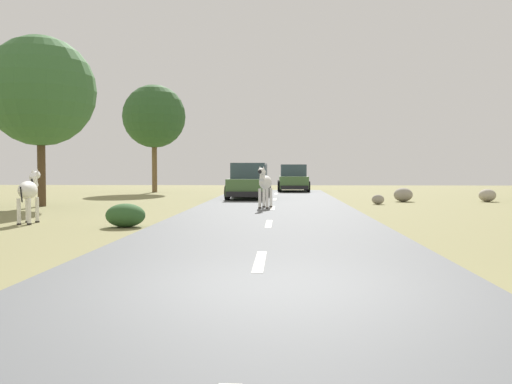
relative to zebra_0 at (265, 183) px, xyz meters
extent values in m
plane|color=olive|center=(0.41, -13.97, -0.98)|extent=(90.00, 90.00, 0.00)
cube|color=#56595B|center=(0.28, -13.97, -0.95)|extent=(6.00, 64.00, 0.05)
cube|color=silver|center=(0.28, -11.97, -0.92)|extent=(0.16, 2.00, 0.01)
cube|color=silver|center=(0.28, -5.97, -0.92)|extent=(0.16, 2.00, 0.01)
cube|color=silver|center=(0.28, 0.03, -0.92)|extent=(0.16, 2.00, 0.01)
cube|color=silver|center=(0.28, 6.03, -0.92)|extent=(0.16, 2.00, 0.01)
cube|color=silver|center=(0.28, 12.03, -0.92)|extent=(0.16, 2.00, 0.01)
ellipsoid|color=silver|center=(0.02, 0.09, 0.02)|extent=(0.62, 1.13, 0.51)
cylinder|color=silver|center=(-0.18, -0.23, -0.56)|extent=(0.12, 0.12, 0.73)
cylinder|color=#28231E|center=(-0.18, -0.23, -0.90)|extent=(0.14, 0.14, 0.05)
cylinder|color=silver|center=(0.09, -0.28, -0.56)|extent=(0.12, 0.12, 0.73)
cylinder|color=#28231E|center=(0.09, -0.28, -0.90)|extent=(0.14, 0.14, 0.05)
cylinder|color=silver|center=(-0.05, 0.46, -0.56)|extent=(0.12, 0.12, 0.73)
cylinder|color=#28231E|center=(-0.05, 0.46, -0.90)|extent=(0.14, 0.14, 0.05)
cylinder|color=silver|center=(0.21, 0.41, -0.56)|extent=(0.12, 0.12, 0.73)
cylinder|color=#28231E|center=(0.21, 0.41, -0.90)|extent=(0.14, 0.14, 0.05)
cylinder|color=silver|center=(-0.08, -0.42, 0.28)|extent=(0.26, 0.41, 0.43)
cube|color=black|center=(-0.08, -0.42, 0.37)|extent=(0.10, 0.36, 0.30)
ellipsoid|color=silver|center=(-0.12, -0.66, 0.44)|extent=(0.28, 0.50, 0.23)
ellipsoid|color=black|center=(-0.15, -0.85, 0.42)|extent=(0.16, 0.19, 0.14)
cone|color=silver|center=(-0.17, -0.54, 0.56)|extent=(0.10, 0.10, 0.14)
cone|color=silver|center=(-0.03, -0.56, 0.56)|extent=(0.10, 0.10, 0.14)
cylinder|color=black|center=(0.11, 0.62, -0.08)|extent=(0.07, 0.16, 0.43)
ellipsoid|color=silver|center=(-6.29, -5.74, -0.06)|extent=(0.54, 1.08, 0.49)
cylinder|color=silver|center=(-6.20, -5.39, -0.62)|extent=(0.12, 0.12, 0.71)
cylinder|color=#28231E|center=(-6.20, -5.39, -0.95)|extent=(0.13, 0.13, 0.05)
cylinder|color=silver|center=(-6.47, -5.42, -0.62)|extent=(0.12, 0.12, 0.71)
cylinder|color=#28231E|center=(-6.47, -5.42, -0.95)|extent=(0.13, 0.13, 0.05)
cylinder|color=silver|center=(-6.12, -6.06, -0.62)|extent=(0.12, 0.12, 0.71)
cylinder|color=#28231E|center=(-6.12, -6.06, -0.95)|extent=(0.13, 0.13, 0.05)
cylinder|color=silver|center=(-6.39, -6.10, -0.62)|extent=(0.12, 0.12, 0.71)
cylinder|color=#28231E|center=(-6.39, -6.10, -0.95)|extent=(0.13, 0.13, 0.05)
cylinder|color=silver|center=(-6.35, -5.25, 0.19)|extent=(0.23, 0.39, 0.42)
cube|color=black|center=(-6.35, -5.25, 0.28)|extent=(0.08, 0.35, 0.29)
ellipsoid|color=silver|center=(-6.38, -5.00, 0.35)|extent=(0.24, 0.47, 0.23)
ellipsoid|color=black|center=(-6.40, -4.82, 0.33)|extent=(0.15, 0.17, 0.14)
cone|color=silver|center=(-6.30, -5.11, 0.46)|extent=(0.09, 0.09, 0.13)
cone|color=silver|center=(-6.43, -5.12, 0.46)|extent=(0.09, 0.09, 0.13)
cylinder|color=black|center=(-6.23, -6.26, -0.15)|extent=(0.05, 0.15, 0.42)
cube|color=#476B38|center=(1.37, 15.98, -0.35)|extent=(1.87, 4.23, 0.80)
cube|color=#334751|center=(1.37, 16.18, 0.43)|extent=(1.68, 2.23, 0.76)
cube|color=black|center=(1.41, 13.83, -0.62)|extent=(1.71, 0.19, 0.24)
cylinder|color=black|center=(0.49, 14.62, -0.59)|extent=(0.23, 0.68, 0.68)
cylinder|color=black|center=(2.29, 14.65, -0.59)|extent=(0.23, 0.68, 0.68)
cylinder|color=black|center=(0.45, 17.32, -0.59)|extent=(0.23, 0.68, 0.68)
cylinder|color=black|center=(2.25, 17.35, -0.59)|extent=(0.23, 0.68, 0.68)
cube|color=#476B38|center=(-0.98, 6.67, -0.35)|extent=(1.91, 4.25, 0.80)
cube|color=#334751|center=(-0.98, 6.87, 0.43)|extent=(1.70, 2.24, 0.76)
cube|color=black|center=(-1.04, 4.51, -0.62)|extent=(1.71, 0.21, 0.24)
cylinder|color=black|center=(-1.92, 5.35, -0.59)|extent=(0.24, 0.69, 0.68)
cylinder|color=black|center=(-0.12, 5.30, -0.59)|extent=(0.24, 0.69, 0.68)
cylinder|color=black|center=(-1.85, 8.05, -0.59)|extent=(0.24, 0.69, 0.68)
cylinder|color=black|center=(-0.05, 8.00, -0.59)|extent=(0.24, 0.69, 0.68)
cylinder|color=#4C3823|center=(-8.98, 1.27, 0.45)|extent=(0.32, 0.32, 2.85)
sphere|color=#386633|center=(-8.98, 1.27, 3.62)|extent=(4.36, 4.36, 4.36)
cylinder|color=brown|center=(-7.56, 14.96, 0.66)|extent=(0.33, 0.33, 3.27)
sphere|color=#2D5628|center=(-7.56, 14.96, 3.90)|extent=(4.02, 4.02, 4.02)
ellipsoid|color=#2D5628|center=(-3.39, -6.50, -0.67)|extent=(1.01, 0.91, 0.61)
ellipsoid|color=#A89E8C|center=(10.05, 5.39, -0.69)|extent=(0.76, 0.74, 0.58)
ellipsoid|color=gray|center=(4.70, 3.18, -0.77)|extent=(0.52, 0.37, 0.41)
ellipsoid|color=gray|center=(6.19, 5.23, -0.66)|extent=(0.85, 0.80, 0.63)
camera|label=1|loc=(0.62, -20.64, 0.51)|focal=39.22mm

